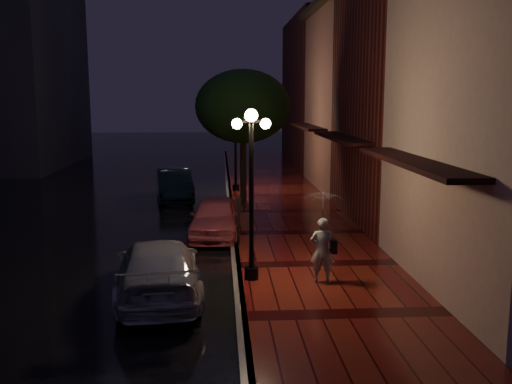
% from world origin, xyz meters
% --- Properties ---
extents(ground, '(120.00, 120.00, 0.00)m').
position_xyz_m(ground, '(0.00, 0.00, 0.00)').
color(ground, black).
rests_on(ground, ground).
extents(sidewalk, '(4.50, 60.00, 0.15)m').
position_xyz_m(sidewalk, '(2.25, 0.00, 0.07)').
color(sidewalk, '#4C0D0D').
rests_on(sidewalk, ground).
extents(curb, '(0.25, 60.00, 0.15)m').
position_xyz_m(curb, '(0.00, 0.00, 0.07)').
color(curb, '#595451').
rests_on(curb, ground).
extents(storefront_mid, '(5.00, 8.00, 11.00)m').
position_xyz_m(storefront_mid, '(7.00, 2.00, 5.50)').
color(storefront_mid, '#511914').
rests_on(storefront_mid, ground).
extents(storefront_far, '(5.00, 8.00, 9.00)m').
position_xyz_m(storefront_far, '(7.00, 10.00, 4.50)').
color(storefront_far, '#8C5951').
rests_on(storefront_far, ground).
extents(storefront_extra, '(5.00, 12.00, 10.00)m').
position_xyz_m(storefront_extra, '(7.00, 20.00, 5.00)').
color(storefront_extra, '#511914').
rests_on(storefront_extra, ground).
extents(streetlamp_near, '(0.96, 0.36, 4.31)m').
position_xyz_m(streetlamp_near, '(0.35, -5.00, 2.60)').
color(streetlamp_near, black).
rests_on(streetlamp_near, sidewalk).
extents(streetlamp_far, '(0.96, 0.36, 4.31)m').
position_xyz_m(streetlamp_far, '(0.35, 9.00, 2.60)').
color(streetlamp_far, black).
rests_on(streetlamp_far, sidewalk).
extents(street_tree, '(4.16, 4.16, 5.80)m').
position_xyz_m(street_tree, '(0.61, 5.99, 4.24)').
color(street_tree, black).
rests_on(street_tree, sidewalk).
extents(pink_car, '(1.92, 4.16, 1.38)m').
position_xyz_m(pink_car, '(-0.60, 0.12, 0.69)').
color(pink_car, '#BF4E59').
rests_on(pink_car, ground).
extents(navy_car, '(2.13, 4.59, 1.46)m').
position_xyz_m(navy_car, '(-2.55, 7.30, 0.73)').
color(navy_car, black).
rests_on(navy_car, ground).
extents(silver_car, '(2.46, 4.97, 1.39)m').
position_xyz_m(silver_car, '(-1.92, -5.80, 0.70)').
color(silver_car, '#A09FA6').
rests_on(silver_car, ground).
extents(woman_with_umbrella, '(0.96, 0.98, 2.31)m').
position_xyz_m(woman_with_umbrella, '(2.10, -5.37, 1.68)').
color(woman_with_umbrella, white).
rests_on(woman_with_umbrella, sidewalk).
extents(parking_meter, '(0.14, 0.11, 1.49)m').
position_xyz_m(parking_meter, '(0.15, -1.51, 1.05)').
color(parking_meter, black).
rests_on(parking_meter, sidewalk).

